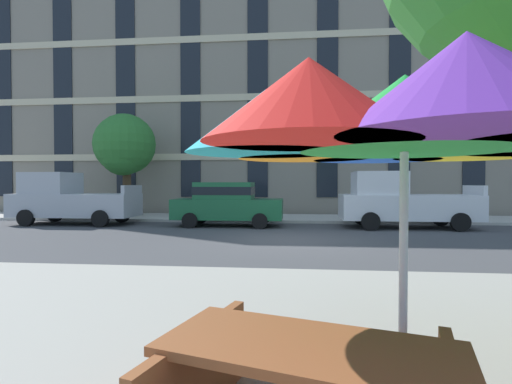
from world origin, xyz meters
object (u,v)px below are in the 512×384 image
at_px(pickup_white, 401,202).
at_px(patio_umbrella, 405,118).
at_px(pickup_silver, 71,200).
at_px(street_tree_left, 125,146).
at_px(sedan_green, 227,203).

height_order(pickup_white, patio_umbrella, patio_umbrella).
bearing_deg(pickup_silver, street_tree_left, 69.32).
distance_m(sedan_green, patio_umbrella, 13.23).
bearing_deg(patio_umbrella, pickup_silver, 128.91).
bearing_deg(sedan_green, street_tree_left, 152.71).
height_order(pickup_silver, street_tree_left, street_tree_left).
bearing_deg(pickup_white, sedan_green, -180.00).
height_order(pickup_silver, pickup_white, same).
bearing_deg(street_tree_left, sedan_green, -27.29).
distance_m(sedan_green, pickup_white, 6.87).
distance_m(street_tree_left, patio_umbrella, 18.15).
relative_size(pickup_silver, pickup_white, 1.00).
bearing_deg(street_tree_left, pickup_silver, -110.68).
bearing_deg(pickup_silver, pickup_white, 0.00).
xyz_separation_m(sedan_green, pickup_white, (6.87, 0.00, 0.08)).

